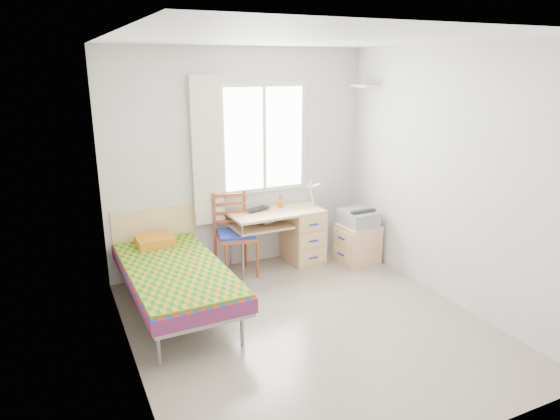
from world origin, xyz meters
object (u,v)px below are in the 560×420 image
Objects in this scene: printer at (358,217)px; cabinet at (357,244)px; desk at (298,233)px; bed at (173,271)px; chair at (235,229)px.

cabinet is at bearing -113.76° from printer.
desk is 2.60× the size of printer.
bed is at bearing -178.67° from cabinet.
desk is 0.84m from chair.
printer is (0.66, -0.32, 0.21)m from desk.
desk is (1.70, 0.58, -0.03)m from bed.
printer is at bearing -26.69° from desk.
desk is at bearing 148.48° from cabinet.
bed reaches higher than printer.
printer reaches higher than cabinet.
desk is 0.75m from cabinet.
printer is (0.01, 0.02, 0.34)m from cabinet.
cabinet is at bearing -2.09° from chair.
desk is at bearing 9.92° from chair.
chair is (-0.83, 0.02, 0.16)m from desk.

